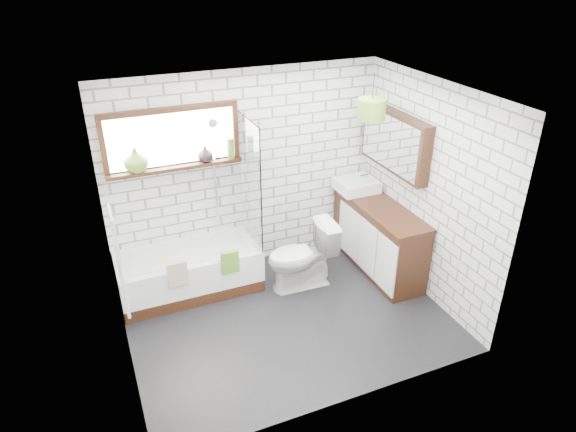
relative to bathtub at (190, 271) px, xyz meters
name	(u,v)px	position (x,y,z in m)	size (l,w,h in m)	color
floor	(288,318)	(0.87, -0.94, -0.27)	(3.40, 2.60, 0.01)	black
ceiling	(288,95)	(0.87, -0.94, 2.24)	(3.40, 2.60, 0.01)	white
wall_back	(246,173)	(0.87, 0.37, 0.98)	(3.40, 0.01, 2.50)	white
wall_front	(351,289)	(0.87, -2.24, 0.98)	(3.40, 0.01, 2.50)	white
wall_left	(112,254)	(-0.83, -0.94, 0.98)	(0.01, 2.60, 2.50)	white
wall_right	(428,191)	(2.58, -0.94, 0.98)	(0.01, 2.60, 2.50)	white
window	(172,139)	(0.02, 0.32, 1.53)	(1.52, 0.16, 0.68)	black
towel_radiator	(118,257)	(-0.79, -0.94, 0.93)	(0.06, 0.52, 1.00)	white
mirror_cabinet	(395,142)	(2.49, -0.34, 1.38)	(0.16, 1.20, 0.70)	black
shower_riser	(215,171)	(0.47, 0.32, 1.08)	(0.02, 0.02, 1.30)	silver
bathtub	(190,271)	(0.00, 0.00, 0.00)	(1.64, 0.72, 0.53)	white
shower_screen	(250,182)	(0.80, 0.00, 1.02)	(0.02, 0.72, 1.50)	white
towel_green	(230,262)	(0.40, -0.36, 0.25)	(0.20, 0.05, 0.27)	#558929
towel_beige	(178,274)	(-0.20, -0.36, 0.25)	(0.22, 0.06, 0.29)	tan
vanity	(378,237)	(2.32, -0.43, 0.18)	(0.50, 1.55, 0.89)	black
basin	(357,185)	(2.26, 0.07, 0.70)	(0.50, 0.44, 0.15)	white
tap	(368,180)	(2.42, 0.07, 0.75)	(0.03, 0.03, 0.14)	silver
toilet	(301,256)	(1.26, -0.43, 0.15)	(0.82, 0.47, 0.83)	white
vase_olive	(136,161)	(-0.40, 0.29, 1.35)	(0.26, 0.26, 0.27)	#5C8E2B
vase_dark	(205,155)	(0.37, 0.29, 1.31)	(0.18, 0.18, 0.18)	black
bottle	(231,150)	(0.67, 0.29, 1.33)	(0.07, 0.07, 0.23)	#5C8E2B
pendant	(372,109)	(2.10, -0.40, 1.83)	(0.31, 0.31, 0.23)	#558929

